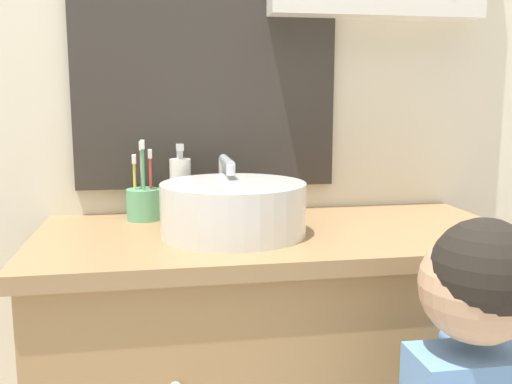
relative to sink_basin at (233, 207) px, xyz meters
The scene contains 4 objects.
wall_back 0.50m from the sink_basin, 68.69° to the left, with size 3.20×0.18×2.50m.
sink_basin is the anchor object (origin of this frame).
toothbrush_holder 0.28m from the sink_basin, 137.16° to the left, with size 0.08×0.08×0.20m.
soap_dispenser 0.22m from the sink_basin, 119.76° to the left, with size 0.05×0.05×0.19m.
Camera 1 is at (-0.27, -0.92, 1.15)m, focal length 40.00 mm.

